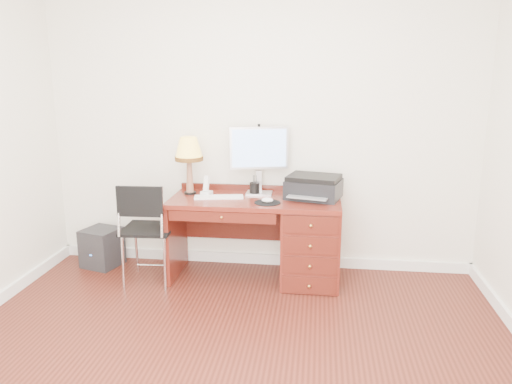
# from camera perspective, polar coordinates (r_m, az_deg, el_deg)

# --- Properties ---
(ground) EXTENTS (4.00, 4.00, 0.00)m
(ground) POSITION_cam_1_polar(r_m,az_deg,el_deg) (3.43, -3.25, -18.96)
(ground) COLOR #3B140D
(ground) RESTS_ON ground
(room_shell) EXTENTS (4.00, 4.00, 4.00)m
(room_shell) POSITION_cam_1_polar(r_m,az_deg,el_deg) (3.94, -1.56, -13.44)
(room_shell) COLOR silver
(room_shell) RESTS_ON ground
(desk) EXTENTS (1.50, 0.67, 0.75)m
(desk) POSITION_cam_1_polar(r_m,az_deg,el_deg) (4.48, 4.02, -5.01)
(desk) COLOR maroon
(desk) RESTS_ON ground
(monitor) EXTENTS (0.53, 0.23, 0.61)m
(monitor) POSITION_cam_1_polar(r_m,az_deg,el_deg) (4.52, 0.43, 4.62)
(monitor) COLOR silver
(monitor) RESTS_ON desk
(keyboard) EXTENTS (0.45, 0.20, 0.02)m
(keyboard) POSITION_cam_1_polar(r_m,az_deg,el_deg) (4.43, -4.27, -0.58)
(keyboard) COLOR white
(keyboard) RESTS_ON desk
(mouse_pad) EXTENTS (0.22, 0.22, 0.04)m
(mouse_pad) POSITION_cam_1_polar(r_m,az_deg,el_deg) (4.25, 1.31, -1.09)
(mouse_pad) COLOR black
(mouse_pad) RESTS_ON desk
(printer) EXTENTS (0.53, 0.46, 0.20)m
(printer) POSITION_cam_1_polar(r_m,az_deg,el_deg) (4.43, 6.61, 0.59)
(printer) COLOR black
(printer) RESTS_ON desk
(leg_lamp) EXTENTS (0.25, 0.25, 0.52)m
(leg_lamp) POSITION_cam_1_polar(r_m,az_deg,el_deg) (4.53, -7.68, 4.50)
(leg_lamp) COLOR black
(leg_lamp) RESTS_ON desk
(phone) EXTENTS (0.11, 0.11, 0.18)m
(phone) POSITION_cam_1_polar(r_m,az_deg,el_deg) (4.53, -5.68, 0.29)
(phone) COLOR white
(phone) RESTS_ON desk
(pen_cup) EXTENTS (0.09, 0.09, 0.11)m
(pen_cup) POSITION_cam_1_polar(r_m,az_deg,el_deg) (4.52, -0.17, 0.38)
(pen_cup) COLOR black
(pen_cup) RESTS_ON desk
(chair) EXTENTS (0.45, 0.45, 0.92)m
(chair) POSITION_cam_1_polar(r_m,az_deg,el_deg) (4.44, -12.52, -3.53)
(chair) COLOR black
(chair) RESTS_ON ground
(equipment_box) EXTENTS (0.39, 0.39, 0.37)m
(equipment_box) POSITION_cam_1_polar(r_m,az_deg,el_deg) (5.08, -17.19, -6.06)
(equipment_box) COLOR black
(equipment_box) RESTS_ON ground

